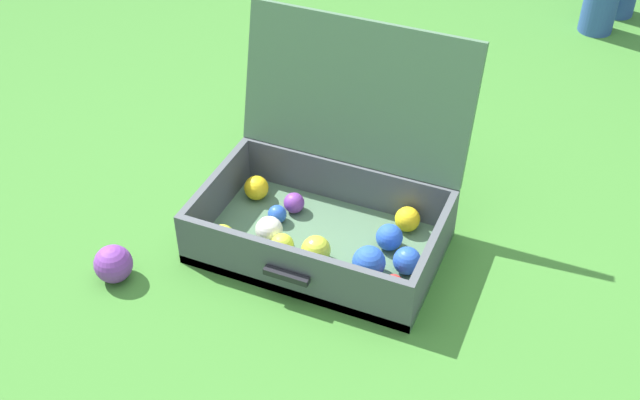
% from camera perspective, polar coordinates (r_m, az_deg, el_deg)
% --- Properties ---
extents(ground_plane, '(16.00, 16.00, 0.00)m').
position_cam_1_polar(ground_plane, '(1.96, 1.79, -4.58)').
color(ground_plane, '#3D7A2D').
extents(open_suitcase, '(0.59, 0.48, 0.50)m').
position_cam_1_polar(open_suitcase, '(1.97, 0.72, -0.09)').
color(open_suitcase, '#4C7051').
rests_on(open_suitcase, ground).
extents(stray_ball_on_grass, '(0.09, 0.09, 0.09)m').
position_cam_1_polar(stray_ball_on_grass, '(1.96, -14.49, -4.42)').
color(stray_ball_on_grass, purple).
rests_on(stray_ball_on_grass, ground).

